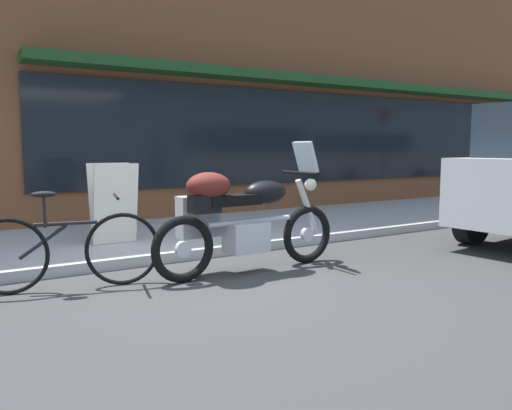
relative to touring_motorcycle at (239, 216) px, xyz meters
The scene contains 6 objects.
ground_plane 0.77m from the touring_motorcycle, 143.80° to the right, with size 80.00×80.00×0.00m, color #383838.
storefront_building 6.75m from the touring_motorcycle, 38.34° to the left, with size 18.38×0.90×7.03m.
sidewalk_curb 8.92m from the touring_motorcycle, 14.49° to the left, with size 30.00×2.83×0.12m.
touring_motorcycle is the anchor object (origin of this frame).
parked_bicycle 1.75m from the touring_motorcycle, behind, with size 1.70×0.53×0.95m.
sandwich_board_sign 1.96m from the touring_motorcycle, 114.93° to the left, with size 0.55×0.43×1.02m.
Camera 1 is at (-2.28, -4.35, 1.35)m, focal length 35.43 mm.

